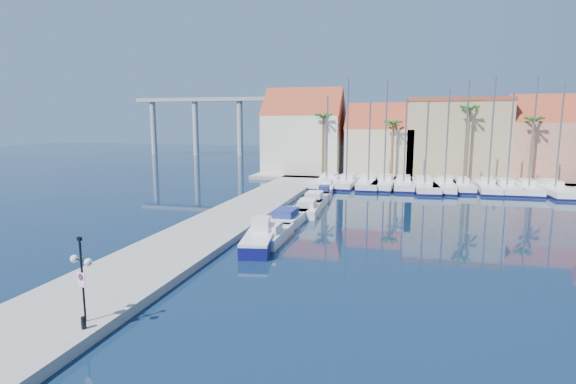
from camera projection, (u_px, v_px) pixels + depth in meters
The scene contains 34 objects.
ground at pixel (297, 277), 25.52m from camera, with size 260.00×260.00×0.00m, color black.
quay_west at pixel (235, 216), 40.61m from camera, with size 6.00×77.00×0.50m, color gray.
shore_north at pixel (432, 177), 68.91m from camera, with size 54.00×16.00×0.50m, color gray.
lamp_post at pixel (81, 266), 18.36m from camera, with size 1.20×0.58×3.64m.
bollard at pixel (84, 323), 18.04m from camera, with size 0.20×0.20×0.51m, color black.
fishing_boat at pixel (259, 239), 31.18m from camera, with size 2.80×5.87×1.97m.
motorboat_west_0 at pixel (273, 234), 33.02m from camera, with size 1.82×5.52×1.40m.
motorboat_west_1 at pixel (288, 218), 38.65m from camera, with size 2.61×7.49×1.40m.
motorboat_west_2 at pixel (308, 208), 43.01m from camera, with size 2.57×6.91×1.40m.
motorboat_west_3 at pixel (315, 199), 47.71m from camera, with size 2.36×7.10×1.40m.
motorboat_west_4 at pixel (324, 193), 52.15m from camera, with size 2.07×5.23×1.40m.
motorboat_west_5 at pixel (327, 186), 57.57m from camera, with size 2.05×5.44×1.40m.
motorboat_west_6 at pixel (333, 181), 62.05m from camera, with size 2.29×7.05×1.40m.
sailboat_0 at pixel (328, 182), 61.09m from camera, with size 3.32×10.62×11.90m.
sailboat_1 at pixel (347, 182), 60.35m from camera, with size 2.94×9.40×14.13m.
sailboat_2 at pixel (368, 183), 59.91m from camera, with size 2.91×10.38×11.19m.
sailboat_3 at pixel (384, 183), 59.38m from camera, with size 3.23×9.96×13.86m.
sailboat_4 at pixel (403, 184), 58.70m from camera, with size 2.72×9.42×11.55m.
sailboat_5 at pixel (424, 186), 57.39m from camera, with size 3.73×10.94×11.16m.
sailboat_6 at pixel (444, 185), 57.44m from camera, with size 3.66×10.94×12.51m.
sailboat_7 at pixel (462, 185), 57.11m from camera, with size 2.42×8.14×13.79m.
sailboat_8 at pixel (487, 187), 56.12m from camera, with size 2.82×9.26×14.03m.
sailboat_9 at pixel (506, 187), 55.71m from camera, with size 2.55×9.16×12.10m.
sailboat_10 at pixel (528, 188), 54.93m from camera, with size 2.90×8.93×13.82m.
sailboat_11 at pixel (553, 189), 54.16m from camera, with size 3.39×11.10×12.94m.
building_0 at pixel (304, 135), 71.90m from camera, with size 12.30×9.00×13.50m.
building_1 at pixel (380, 143), 69.14m from camera, with size 10.30×8.00×11.00m.
building_2 at pixel (455, 138), 67.23m from camera, with size 14.20×10.20×11.50m.
building_3 at pixel (546, 142), 63.37m from camera, with size 10.30×8.00×12.00m.
palm_0 at pixel (323, 119), 65.73m from camera, with size 2.60×2.60×10.15m.
palm_1 at pixel (393, 125), 63.42m from camera, with size 2.60×2.60×9.15m.
palm_2 at pixel (469, 111), 60.65m from camera, with size 2.60×2.60×11.15m.
palm_3 at pixel (534, 122), 58.90m from camera, with size 2.60×2.60×9.65m.
viaduct at pixel (221, 115), 111.96m from camera, with size 48.00×2.20×14.45m.
Camera 1 is at (5.61, -23.80, 8.80)m, focal length 28.00 mm.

